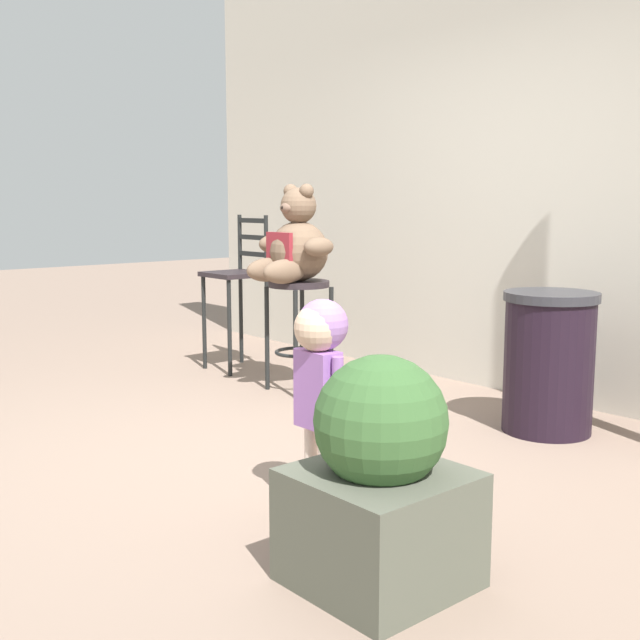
{
  "coord_description": "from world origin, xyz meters",
  "views": [
    {
      "loc": [
        3.14,
        -2.19,
        1.28
      ],
      "look_at": [
        -0.1,
        0.59,
        0.64
      ],
      "focal_mm": 44.25,
      "sensor_mm": 36.0,
      "label": 1
    }
  ],
  "objects_px": {
    "teddy_bear": "(295,246)",
    "planter_with_shrub": "(380,481)",
    "bar_stool_with_teddy": "(299,312)",
    "child_walking": "(319,360)",
    "bar_chair_empty": "(238,282)",
    "trash_bin": "(549,362)"
  },
  "relations": [
    {
      "from": "teddy_bear",
      "to": "bar_chair_empty",
      "type": "xyz_separation_m",
      "value": [
        -0.85,
        0.12,
        -0.31
      ]
    },
    {
      "from": "trash_bin",
      "to": "bar_chair_empty",
      "type": "bearing_deg",
      "value": -172.18
    },
    {
      "from": "planter_with_shrub",
      "to": "bar_chair_empty",
      "type": "bearing_deg",
      "value": 152.73
    },
    {
      "from": "child_walking",
      "to": "trash_bin",
      "type": "relative_size",
      "value": 1.13
    },
    {
      "from": "bar_stool_with_teddy",
      "to": "bar_chair_empty",
      "type": "height_order",
      "value": "bar_chair_empty"
    },
    {
      "from": "planter_with_shrub",
      "to": "bar_stool_with_teddy",
      "type": "bearing_deg",
      "value": 146.39
    },
    {
      "from": "trash_bin",
      "to": "bar_chair_empty",
      "type": "xyz_separation_m",
      "value": [
        -2.52,
        -0.35,
        0.27
      ]
    },
    {
      "from": "teddy_bear",
      "to": "planter_with_shrub",
      "type": "relative_size",
      "value": 0.82
    },
    {
      "from": "bar_chair_empty",
      "to": "planter_with_shrub",
      "type": "xyz_separation_m",
      "value": [
        3.17,
        -1.64,
        -0.31
      ]
    },
    {
      "from": "teddy_bear",
      "to": "bar_stool_with_teddy",
      "type": "bearing_deg",
      "value": 90.0
    },
    {
      "from": "bar_stool_with_teddy",
      "to": "trash_bin",
      "type": "distance_m",
      "value": 1.73
    },
    {
      "from": "teddy_bear",
      "to": "trash_bin",
      "type": "bearing_deg",
      "value": 15.67
    },
    {
      "from": "teddy_bear",
      "to": "planter_with_shrub",
      "type": "distance_m",
      "value": 2.84
    },
    {
      "from": "child_walking",
      "to": "bar_chair_empty",
      "type": "distance_m",
      "value": 2.94
    },
    {
      "from": "trash_bin",
      "to": "planter_with_shrub",
      "type": "xyz_separation_m",
      "value": [
        0.66,
        -1.98,
        -0.04
      ]
    },
    {
      "from": "child_walking",
      "to": "bar_chair_empty",
      "type": "relative_size",
      "value": 0.76
    },
    {
      "from": "bar_stool_with_teddy",
      "to": "planter_with_shrub",
      "type": "height_order",
      "value": "planter_with_shrub"
    },
    {
      "from": "trash_bin",
      "to": "planter_with_shrub",
      "type": "distance_m",
      "value": 2.09
    },
    {
      "from": "bar_chair_empty",
      "to": "trash_bin",
      "type": "bearing_deg",
      "value": 7.82
    },
    {
      "from": "bar_stool_with_teddy",
      "to": "bar_chair_empty",
      "type": "distance_m",
      "value": 0.86
    },
    {
      "from": "child_walking",
      "to": "planter_with_shrub",
      "type": "distance_m",
      "value": 0.7
    },
    {
      "from": "bar_stool_with_teddy",
      "to": "planter_with_shrub",
      "type": "relative_size",
      "value": 0.96
    }
  ]
}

